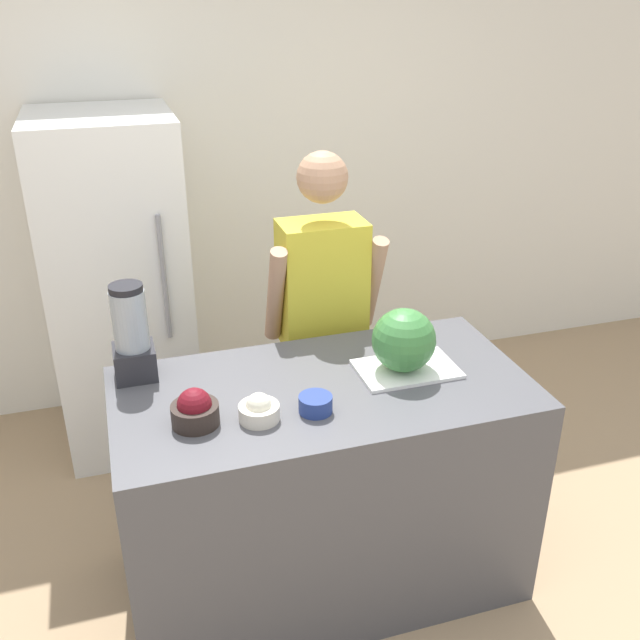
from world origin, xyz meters
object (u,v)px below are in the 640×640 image
at_px(watermelon, 404,340).
at_px(bowl_cherries, 195,410).
at_px(person, 322,328).
at_px(blender, 132,336).
at_px(refrigerator, 119,287).
at_px(bowl_small_blue, 316,404).
at_px(bowl_cream, 259,410).

bearing_deg(watermelon, bowl_cherries, -171.56).
xyz_separation_m(person, blender, (-0.82, -0.30, 0.23)).
distance_m(refrigerator, person, 1.11).
relative_size(person, watermelon, 6.82).
bearing_deg(person, bowl_small_blue, -109.15).
distance_m(person, bowl_small_blue, 0.78).
xyz_separation_m(bowl_cherries, blender, (-0.16, 0.38, 0.12)).
bearing_deg(blender, person, 20.20).
xyz_separation_m(refrigerator, blender, (0.02, -1.03, 0.23)).
bearing_deg(blender, refrigerator, 90.93).
distance_m(bowl_cream, bowl_small_blue, 0.20).
xyz_separation_m(refrigerator, bowl_cream, (0.39, -1.45, 0.09)).
height_order(bowl_cream, blender, blender).
relative_size(bowl_cream, blender, 0.38).
distance_m(person, bowl_cherries, 0.95).
relative_size(refrigerator, bowl_cherries, 10.64).
bearing_deg(watermelon, bowl_cream, -165.20).
relative_size(bowl_cherries, blender, 0.43).
relative_size(refrigerator, blender, 4.62).
height_order(watermelon, blender, blender).
bearing_deg(person, bowl_cream, -121.90).
bearing_deg(bowl_cherries, bowl_small_blue, -6.64).
relative_size(bowl_cherries, bowl_cream, 1.15).
height_order(refrigerator, watermelon, refrigerator).
height_order(bowl_cherries, bowl_small_blue, bowl_cherries).
height_order(refrigerator, person, refrigerator).
height_order(refrigerator, bowl_cream, refrigerator).
xyz_separation_m(watermelon, bowl_cherries, (-0.79, -0.12, -0.08)).
distance_m(refrigerator, watermelon, 1.63).
bearing_deg(person, blender, -159.80).
distance_m(bowl_cherries, bowl_cream, 0.21).
bearing_deg(bowl_cherries, blender, 113.40).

